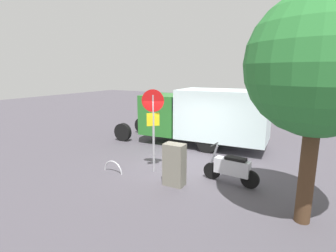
{
  "coord_description": "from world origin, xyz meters",
  "views": [
    {
      "loc": [
        -3.77,
        8.23,
        3.49
      ],
      "look_at": [
        1.4,
        -0.95,
        1.27
      ],
      "focal_mm": 28.04,
      "sensor_mm": 36.0,
      "label": 1
    }
  ],
  "objects": [
    {
      "name": "motorcycle",
      "position": [
        -1.7,
        0.51,
        0.52
      ],
      "size": [
        1.81,
        0.55,
        1.2
      ],
      "rotation": [
        0.0,
        0.0,
        -0.08
      ],
      "color": "black",
      "rests_on": "ground"
    },
    {
      "name": "bike_rack_hoop",
      "position": [
        2.18,
        1.61,
        0.0
      ],
      "size": [
        0.85,
        0.11,
        0.85
      ],
      "primitive_type": "torus",
      "rotation": [
        1.57,
        0.0,
        -0.07
      ],
      "color": "#B7B7BC",
      "rests_on": "ground"
    },
    {
      "name": "utility_cabinet",
      "position": [
        -0.19,
        1.47,
        0.66
      ],
      "size": [
        0.64,
        0.42,
        1.33
      ],
      "primitive_type": "cube",
      "rotation": [
        0.0,
        0.0,
        0.01
      ],
      "color": "slate",
      "rests_on": "ground"
    },
    {
      "name": "ground_plane",
      "position": [
        0.0,
        0.0,
        0.0
      ],
      "size": [
        60.0,
        60.0,
        0.0
      ],
      "primitive_type": "plane",
      "color": "#4B464F"
    },
    {
      "name": "street_tree",
      "position": [
        -3.77,
        1.77,
        3.61
      ],
      "size": [
        3.1,
        3.1,
        5.18
      ],
      "color": "#47301E",
      "rests_on": "ground"
    },
    {
      "name": "box_truck_near",
      "position": [
        0.82,
        -3.11,
        1.52
      ],
      "size": [
        7.4,
        2.59,
        2.67
      ],
      "rotation": [
        0.0,
        0.0,
        0.06
      ],
      "color": "black",
      "rests_on": "ground"
    },
    {
      "name": "stop_sign",
      "position": [
        0.97,
        0.85,
        1.93
      ],
      "size": [
        0.71,
        0.33,
        2.9
      ],
      "color": "#9E9EA3",
      "rests_on": "ground"
    }
  ]
}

